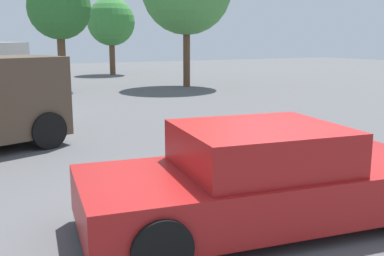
% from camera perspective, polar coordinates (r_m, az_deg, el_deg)
% --- Properties ---
extents(ground_plane, '(80.00, 80.00, 0.00)m').
position_cam_1_polar(ground_plane, '(6.06, 8.04, -11.57)').
color(ground_plane, '#515154').
extents(sedan_foreground, '(4.89, 2.51, 1.28)m').
position_cam_1_polar(sedan_foreground, '(5.82, 9.09, -6.38)').
color(sedan_foreground, maroon).
rests_on(sedan_foreground, ground_plane).
extents(dog, '(0.65, 0.34, 0.42)m').
position_cam_1_polar(dog, '(9.28, 3.76, -1.74)').
color(dog, olive).
rests_on(dog, ground_plane).
extents(tree_back_left, '(2.82, 2.82, 5.12)m').
position_cam_1_polar(tree_back_left, '(21.66, -16.43, 14.29)').
color(tree_back_left, brown).
rests_on(tree_back_left, ground_plane).
extents(tree_back_right, '(3.12, 3.12, 5.01)m').
position_cam_1_polar(tree_back_right, '(30.90, -10.19, 13.04)').
color(tree_back_right, brown).
rests_on(tree_back_right, ground_plane).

